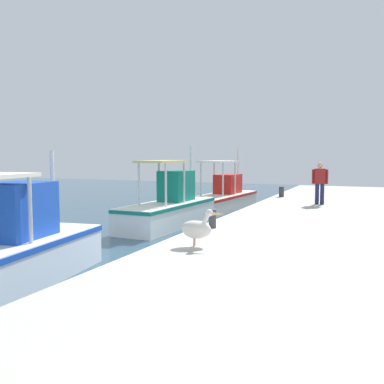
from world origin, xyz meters
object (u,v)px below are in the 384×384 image
fishing_boat_fourth (223,197)px  fisherman_standing (320,181)px  mooring_bollard_fourth (281,192)px  pelican (196,228)px  fishing_boat_third (170,208)px  mooring_bollard_third (212,219)px

fishing_boat_fourth → fisherman_standing: bearing=-121.4°
fisherman_standing → mooring_bollard_fourth: (2.57, 2.04, -0.69)m
fisherman_standing → mooring_bollard_fourth: 3.35m
fisherman_standing → mooring_bollard_fourth: fisherman_standing is taller
fishing_boat_fourth → pelican: (-12.42, -3.64, 0.59)m
fishing_boat_third → mooring_bollard_third: (-4.12, -3.32, 0.33)m
pelican → mooring_bollard_fourth: (11.82, 0.49, -0.16)m
fishing_boat_third → mooring_bollard_third: bearing=-141.1°
fishing_boat_fourth → fisherman_standing: 6.19m
pelican → fisherman_standing: 9.39m
mooring_bollard_third → fisherman_standing: bearing=-16.4°
mooring_bollard_fourth → pelican: bearing=-177.6°
fishing_boat_third → pelican: fishing_boat_third is taller
mooring_bollard_third → mooring_bollard_fourth: (9.51, -0.00, -0.01)m
fishing_boat_third → mooring_bollard_fourth: (5.39, -3.32, 0.32)m
fishing_boat_third → mooring_bollard_third: size_ratio=11.01×
fishing_boat_third → pelican: size_ratio=5.74×
fishing_boat_fourth → fisherman_standing: fishing_boat_fourth is taller
fisherman_standing → mooring_bollard_fourth: bearing=38.4°
pelican → mooring_bollard_third: (2.31, 0.49, -0.15)m
fishing_boat_third → mooring_bollard_fourth: fishing_boat_third is taller
fishing_boat_fourth → pelican: fishing_boat_fourth is taller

